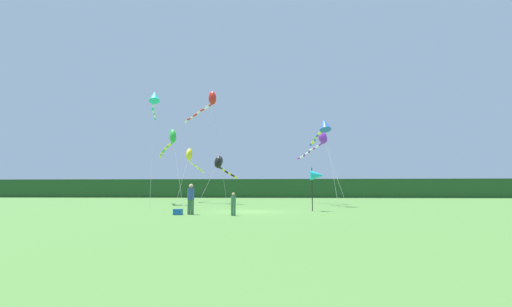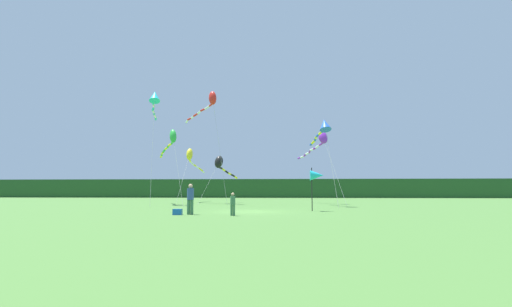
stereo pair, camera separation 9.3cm
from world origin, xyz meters
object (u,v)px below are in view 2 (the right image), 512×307
(kite_cyan, at_px, (155,98))
(kite_purple, at_px, (320,140))
(cooler_box, at_px, (178,212))
(kite_blue, at_px, (324,127))
(kite_green, at_px, (171,140))
(person_child, at_px, (233,203))
(kite_red, at_px, (210,101))
(kite_black, at_px, (220,163))
(kite_yellow, at_px, (191,157))
(person_adult, at_px, (190,197))
(banner_flag_pole, at_px, (317,176))

(kite_cyan, bearing_deg, kite_purple, 11.20)
(kite_purple, distance_m, kite_cyan, 17.32)
(cooler_box, relative_size, kite_blue, 0.06)
(kite_green, bearing_deg, kite_cyan, 174.43)
(person_child, bearing_deg, cooler_box, 172.32)
(kite_cyan, relative_size, kite_red, 0.96)
(kite_black, distance_m, kite_green, 6.08)
(cooler_box, height_order, kite_yellow, kite_yellow)
(kite_yellow, bearing_deg, kite_blue, -33.91)
(person_child, distance_m, kite_green, 17.26)
(person_adult, xyz_separation_m, kite_red, (-2.28, 16.36, 9.75))
(kite_black, bearing_deg, kite_blue, -30.86)
(kite_blue, xyz_separation_m, kite_yellow, (-14.34, 9.64, -1.69))
(person_child, distance_m, kite_purple, 19.83)
(kite_purple, bearing_deg, kite_red, -176.98)
(banner_flag_pole, bearing_deg, kite_yellow, 127.29)
(kite_cyan, xyz_separation_m, kite_green, (1.84, -0.18, -4.17))
(banner_flag_pole, distance_m, kite_cyan, 19.52)
(banner_flag_pole, xyz_separation_m, kite_yellow, (-12.95, 17.00, 2.94))
(person_adult, distance_m, cooler_box, 1.08)
(kite_black, distance_m, kite_yellow, 5.47)
(person_child, bearing_deg, kite_cyan, 124.20)
(kite_red, bearing_deg, kite_cyan, -151.81)
(person_child, distance_m, cooler_box, 3.27)
(cooler_box, distance_m, kite_blue, 16.58)
(cooler_box, bearing_deg, kite_purple, 60.10)
(cooler_box, height_order, banner_flag_pole, banner_flag_pole)
(person_adult, xyz_separation_m, kite_black, (-1.28, 17.46, 3.26))
(kite_black, bearing_deg, person_child, -78.10)
(person_adult, bearing_deg, person_child, -16.30)
(kite_purple, distance_m, kite_blue, 5.67)
(kite_blue, bearing_deg, person_adult, -128.46)
(kite_blue, xyz_separation_m, kite_red, (-11.27, 5.04, 3.73))
(kite_blue, bearing_deg, cooler_box, -129.62)
(person_child, relative_size, kite_black, 0.19)
(person_adult, bearing_deg, kite_green, 111.87)
(person_adult, xyz_separation_m, kite_purple, (9.29, 16.97, 5.57))
(person_adult, height_order, cooler_box, person_adult)
(banner_flag_pole, relative_size, kite_cyan, 0.26)
(kite_cyan, relative_size, kite_yellow, 1.13)
(kite_green, height_order, kite_yellow, kite_green)
(kite_blue, bearing_deg, kite_green, 171.37)
(person_adult, height_order, banner_flag_pole, banner_flag_pole)
(kite_blue, relative_size, kite_black, 1.17)
(kite_blue, relative_size, kite_green, 0.99)
(cooler_box, distance_m, kite_purple, 20.93)
(cooler_box, bearing_deg, kite_black, 92.06)
(banner_flag_pole, distance_m, kite_blue, 8.81)
(person_adult, distance_m, kite_blue, 15.66)
(kite_blue, bearing_deg, kite_red, 155.92)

